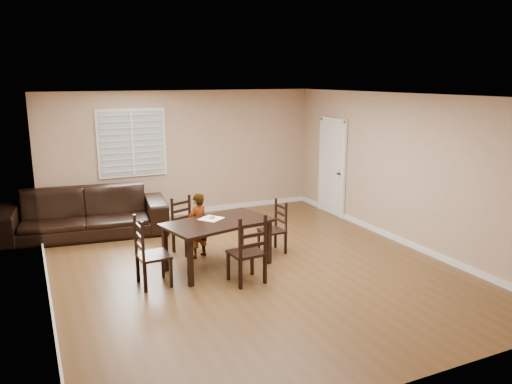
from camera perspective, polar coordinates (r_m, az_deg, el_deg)
ground at (r=8.08m, az=-0.64°, el=-8.53°), size 7.00×7.00×0.00m
room at (r=7.79m, az=-0.97°, el=4.42°), size 6.04×7.04×2.72m
dining_table at (r=7.87m, az=-4.40°, el=-3.96°), size 1.80×1.27×0.76m
chair_near at (r=8.78m, az=-8.24°, el=-3.91°), size 0.55×0.53×0.96m
chair_far at (r=7.26m, az=-0.62°, el=-7.07°), size 0.51×0.48×1.05m
chair_left at (r=7.38m, az=-12.57°, el=-7.09°), size 0.46×0.49×1.04m
chair_right at (r=8.65m, az=2.48°, el=-4.20°), size 0.40×0.42×0.91m
child at (r=8.39m, az=-6.65°, el=-3.84°), size 0.47×0.40×1.10m
napkin at (r=7.99m, az=-5.15°, el=-3.04°), size 0.44×0.44×0.00m
donut at (r=8.00m, az=-5.03°, el=-2.87°), size 0.10×0.10×0.04m
sofa at (r=10.04m, az=-19.01°, el=-2.28°), size 3.17×1.54×0.89m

